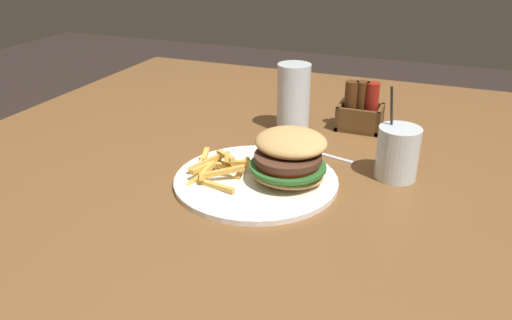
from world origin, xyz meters
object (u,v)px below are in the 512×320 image
object	(u,v)px
meal_plate_near	(273,167)
condiment_caddy	(360,111)
beer_glass	(293,99)
juice_glass	(397,155)
spoon	(297,145)

from	to	relation	value
meal_plate_near	condiment_caddy	bearing A→B (deg)	74.22
beer_glass	juice_glass	distance (m)	0.31
condiment_caddy	meal_plate_near	bearing A→B (deg)	-105.78
spoon	condiment_caddy	distance (m)	0.20
beer_glass	condiment_caddy	distance (m)	0.16
beer_glass	spoon	size ratio (longest dim) A/B	0.92
juice_glass	spoon	world-z (taller)	juice_glass
meal_plate_near	juice_glass	bearing A→B (deg)	27.99
meal_plate_near	spoon	distance (m)	0.18
beer_glass	juice_glass	xyz separation A→B (m)	(0.26, -0.17, -0.03)
meal_plate_near	spoon	world-z (taller)	meal_plate_near
beer_glass	juice_glass	size ratio (longest dim) A/B	0.89
meal_plate_near	beer_glass	world-z (taller)	beer_glass
beer_glass	meal_plate_near	bearing A→B (deg)	-79.81
condiment_caddy	beer_glass	bearing A→B (deg)	-156.19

